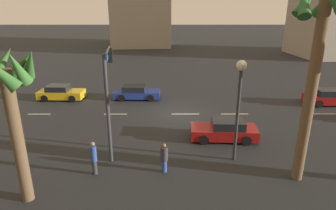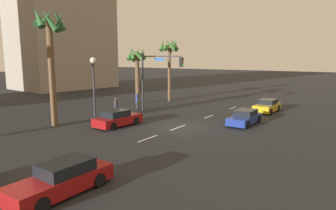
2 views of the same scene
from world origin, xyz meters
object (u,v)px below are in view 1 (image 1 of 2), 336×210
object	(u,v)px
car_0	(136,93)
building_2	(140,8)
pedestrian_0	(94,157)
palm_tree_1	(319,43)
car_1	(61,93)
streetlamp	(239,92)
traffic_signal	(108,83)
car_4	(225,130)
palm_tree_3	(10,92)
car_3	(331,98)
pedestrian_1	(164,157)

from	to	relation	value
car_0	building_2	bearing A→B (deg)	-85.88
pedestrian_0	palm_tree_1	bearing A→B (deg)	177.94
car_1	building_2	world-z (taller)	building_2
car_0	streetlamp	size ratio (longest dim) A/B	0.75
traffic_signal	palm_tree_1	size ratio (longest dim) A/B	0.62
palm_tree_1	car_4	bearing A→B (deg)	-57.70
palm_tree_1	palm_tree_3	xyz separation A→B (m)	(13.11, 1.70, -1.76)
car_3	pedestrian_1	xyz separation A→B (m)	(14.80, 11.05, 0.22)
palm_tree_3	building_2	size ratio (longest dim) A/B	0.46
pedestrian_1	palm_tree_1	xyz separation A→B (m)	(-6.88, 0.60, 6.06)
car_0	pedestrian_0	world-z (taller)	pedestrian_0
building_2	traffic_signal	bearing A→B (deg)	88.33
car_1	streetlamp	bearing A→B (deg)	140.77
car_4	pedestrian_1	bearing A→B (deg)	45.19
pedestrian_0	car_4	bearing A→B (deg)	-151.09
car_1	pedestrian_0	distance (m)	14.30
palm_tree_3	car_4	bearing A→B (deg)	-148.31
pedestrian_0	palm_tree_3	world-z (taller)	palm_tree_3
streetlamp	pedestrian_0	world-z (taller)	streetlamp
pedestrian_1	palm_tree_1	bearing A→B (deg)	175.02
car_0	car_4	distance (m)	11.07
building_2	streetlamp	bearing A→B (deg)	96.45
car_3	pedestrian_0	world-z (taller)	pedestrian_0
car_3	traffic_signal	world-z (taller)	traffic_signal
streetlamp	palm_tree_3	distance (m)	10.92
pedestrian_1	traffic_signal	bearing A→B (deg)	-40.27
car_1	car_4	xyz separation A→B (m)	(-13.87, 8.65, 0.01)
car_4	palm_tree_1	distance (m)	8.31
streetlamp	car_4	bearing A→B (deg)	-88.81
traffic_signal	building_2	bearing A→B (deg)	-87.30
car_0	palm_tree_3	size ratio (longest dim) A/B	0.62
car_0	car_4	size ratio (longest dim) A/B	0.99
streetlamp	pedestrian_1	bearing A→B (deg)	17.62
pedestrian_0	palm_tree_3	distance (m)	5.31
car_0	palm_tree_3	distance (m)	16.13
car_1	pedestrian_0	xyz separation A→B (m)	(-6.23, 12.87, 0.38)
pedestrian_1	car_4	bearing A→B (deg)	-134.81
pedestrian_0	palm_tree_1	size ratio (longest dim) A/B	0.19
palm_tree_1	pedestrian_0	bearing A→B (deg)	-2.06
traffic_signal	streetlamp	distance (m)	7.45
car_0	pedestrian_0	bearing A→B (deg)	86.09
car_3	pedestrian_1	world-z (taller)	pedestrian_1
car_0	traffic_signal	world-z (taller)	traffic_signal
car_0	pedestrian_1	bearing A→B (deg)	102.27
palm_tree_1	palm_tree_3	bearing A→B (deg)	7.40
pedestrian_0	palm_tree_3	size ratio (longest dim) A/B	0.27
car_0	streetlamp	world-z (taller)	streetlamp
car_0	traffic_signal	bearing A→B (deg)	87.21
pedestrian_0	palm_tree_3	xyz separation A→B (m)	(2.57, 2.08, 4.15)
car_4	car_0	bearing A→B (deg)	-52.44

